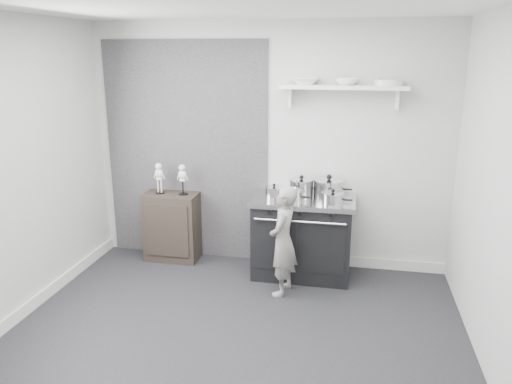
{
  "coord_description": "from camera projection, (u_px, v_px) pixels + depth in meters",
  "views": [
    {
      "loc": [
        0.93,
        -3.59,
        2.37
      ],
      "look_at": [
        0.03,
        0.95,
        1.06
      ],
      "focal_mm": 35.0,
      "sensor_mm": 36.0,
      "label": 1
    }
  ],
  "objects": [
    {
      "name": "pot_back_left",
      "position": [
        301.0,
        187.0,
        5.37
      ],
      "size": [
        0.35,
        0.26,
        0.22
      ],
      "color": "#BCBCBE",
      "rests_on": "stove"
    },
    {
      "name": "room_shell",
      "position": [
        221.0,
        148.0,
        3.92
      ],
      "size": [
        4.02,
        3.62,
        2.71
      ],
      "color": "#BCBCB9",
      "rests_on": "ground"
    },
    {
      "name": "child",
      "position": [
        283.0,
        241.0,
        4.94
      ],
      "size": [
        0.34,
        0.45,
        1.12
      ],
      "primitive_type": "imported",
      "rotation": [
        0.0,
        0.0,
        -1.75
      ],
      "color": "gray",
      "rests_on": "ground"
    },
    {
      "name": "side_cabinet",
      "position": [
        172.0,
        226.0,
        5.83
      ],
      "size": [
        0.61,
        0.36,
        0.8
      ],
      "primitive_type": "cube",
      "color": "black",
      "rests_on": "ground"
    },
    {
      "name": "pot_back_right",
      "position": [
        329.0,
        188.0,
        5.33
      ],
      "size": [
        0.41,
        0.33,
        0.24
      ],
      "color": "#BCBCBE",
      "rests_on": "stove"
    },
    {
      "name": "pot_front_right",
      "position": [
        333.0,
        198.0,
        5.04
      ],
      "size": [
        0.31,
        0.23,
        0.16
      ],
      "color": "#BCBCBE",
      "rests_on": "stove"
    },
    {
      "name": "stove",
      "position": [
        302.0,
        236.0,
        5.4
      ],
      "size": [
        1.09,
        0.68,
        0.88
      ],
      "color": "black",
      "rests_on": "ground"
    },
    {
      "name": "skeleton_full",
      "position": [
        159.0,
        176.0,
        5.69
      ],
      "size": [
        0.11,
        0.07,
        0.41
      ],
      "primitive_type": null,
      "color": "beige",
      "rests_on": "side_cabinet"
    },
    {
      "name": "pot_front_left",
      "position": [
        274.0,
        193.0,
        5.21
      ],
      "size": [
        0.28,
        0.19,
        0.17
      ],
      "color": "#BCBCBE",
      "rests_on": "stove"
    },
    {
      "name": "skeleton_torso",
      "position": [
        182.0,
        177.0,
        5.64
      ],
      "size": [
        0.11,
        0.07,
        0.4
      ],
      "primitive_type": null,
      "color": "beige",
      "rests_on": "side_cabinet"
    },
    {
      "name": "pot_front_center",
      "position": [
        292.0,
        196.0,
        5.13
      ],
      "size": [
        0.3,
        0.21,
        0.16
      ],
      "color": "#BCBCBE",
      "rests_on": "stove"
    },
    {
      "name": "plate_stack",
      "position": [
        389.0,
        83.0,
        4.99
      ],
      "size": [
        0.28,
        0.28,
        0.06
      ],
      "primitive_type": "cylinder",
      "color": "silver",
      "rests_on": "wall_shelf"
    },
    {
      "name": "bowl_large",
      "position": [
        305.0,
        81.0,
        5.15
      ],
      "size": [
        0.29,
        0.29,
        0.07
      ],
      "primitive_type": "imported",
      "color": "white",
      "rests_on": "wall_shelf"
    },
    {
      "name": "ground",
      "position": [
        230.0,
        343.0,
        4.21
      ],
      "size": [
        4.0,
        4.0,
        0.0
      ],
      "primitive_type": "plane",
      "color": "black",
      "rests_on": "ground"
    },
    {
      "name": "wall_shelf",
      "position": [
        343.0,
        88.0,
        5.1
      ],
      "size": [
        1.3,
        0.26,
        0.24
      ],
      "color": "white",
      "rests_on": "room_shell"
    },
    {
      "name": "bowl_small",
      "position": [
        346.0,
        82.0,
        5.07
      ],
      "size": [
        0.22,
        0.22,
        0.07
      ],
      "primitive_type": "imported",
      "color": "white",
      "rests_on": "wall_shelf"
    }
  ]
}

